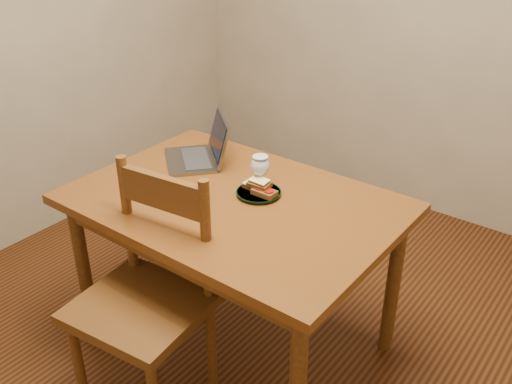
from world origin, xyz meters
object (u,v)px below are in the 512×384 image
Objects in this scene: laptop at (204,149)px; chair at (144,290)px; plate at (259,193)px; table at (234,217)px; milk_glass at (260,173)px.

chair is at bearing -26.47° from laptop.
laptop is at bearing 164.10° from plate.
plate is (0.12, 0.55, 0.21)m from chair.
table is at bearing 75.92° from chair.
chair reaches higher than table.
table is 0.42m from laptop.
table is at bearing -103.79° from milk_glass.
plate is 0.46× the size of laptop.
plate is 1.21× the size of milk_glass.
laptop is at bearing 169.37° from milk_glass.
plate is at bearing 57.11° from table.
laptop is (-0.38, 0.07, -0.02)m from milk_glass.
chair is 0.77m from laptop.
chair is (-0.06, -0.46, -0.12)m from table.
plate is at bearing 71.27° from chair.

